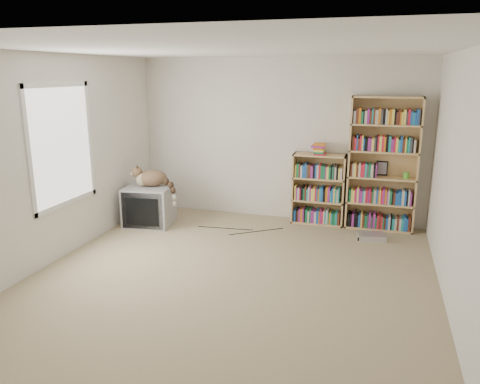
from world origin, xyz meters
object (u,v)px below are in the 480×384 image
(dvd_player, at_px, (371,237))
(bookcase_short, at_px, (318,192))
(bookcase_tall, at_px, (382,168))
(crt_tv, at_px, (150,205))
(cat, at_px, (155,181))

(dvd_player, bearing_deg, bookcase_short, 136.32)
(bookcase_tall, height_order, dvd_player, bookcase_tall)
(crt_tv, relative_size, bookcase_short, 0.70)
(bookcase_tall, distance_m, dvd_player, 1.04)
(bookcase_tall, distance_m, bookcase_short, 1.00)
(dvd_player, bearing_deg, crt_tv, 174.33)
(dvd_player, bearing_deg, bookcase_tall, 71.32)
(crt_tv, xyz_separation_m, bookcase_short, (2.46, 0.81, 0.20))
(bookcase_tall, bearing_deg, cat, -166.49)
(crt_tv, bearing_deg, cat, 7.22)
(bookcase_tall, bearing_deg, dvd_player, -98.46)
(bookcase_tall, xyz_separation_m, bookcase_short, (-0.91, -0.00, -0.42))
(bookcase_short, relative_size, dvd_player, 2.92)
(crt_tv, bearing_deg, dvd_player, -2.62)
(cat, height_order, bookcase_tall, bookcase_tall)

